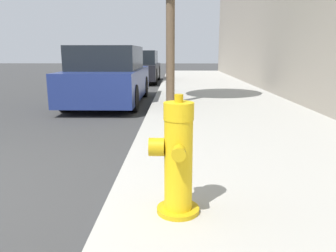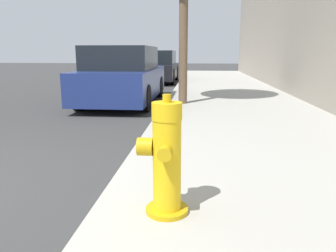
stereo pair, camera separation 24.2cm
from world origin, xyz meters
The scene contains 4 objects.
sidewalk_slab centered at (3.73, 0.00, 0.07)m, with size 3.44×40.00×0.14m.
fire_hydrant centered at (2.59, -0.16, 0.55)m, with size 0.38×0.39×0.89m.
parked_car_near centered at (0.84, 6.14, 0.71)m, with size 1.75×4.18×1.48m.
parked_car_mid centered at (0.96, 12.52, 0.68)m, with size 1.71×4.07×1.42m.
Camera 1 is at (2.57, -2.44, 1.32)m, focal length 35.00 mm.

